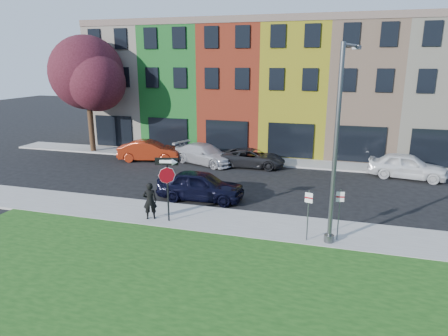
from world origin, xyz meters
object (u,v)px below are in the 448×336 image
(street_lamp, at_px, (337,146))
(man, at_px, (150,201))
(stop_sign, at_px, (167,176))
(sedan_near, at_px, (201,185))

(street_lamp, bearing_deg, man, -165.65)
(stop_sign, bearing_deg, sedan_near, 71.59)
(street_lamp, bearing_deg, stop_sign, -165.59)
(sedan_near, bearing_deg, street_lamp, -118.09)
(man, distance_m, sedan_near, 3.73)
(stop_sign, relative_size, sedan_near, 0.64)
(stop_sign, distance_m, street_lamp, 7.48)
(sedan_near, relative_size, street_lamp, 0.60)
(sedan_near, distance_m, street_lamp, 8.42)
(man, relative_size, street_lamp, 0.22)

